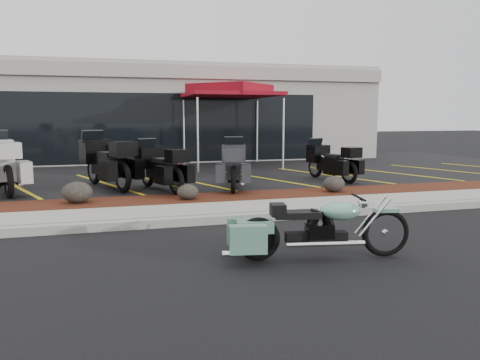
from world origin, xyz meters
name	(u,v)px	position (x,y,z in m)	size (l,w,h in m)	color
ground	(241,234)	(0.00, 0.00, 0.00)	(90.00, 90.00, 0.00)	black
curb	(228,219)	(0.00, 0.90, 0.07)	(24.00, 0.25, 0.15)	gray
sidewalk	(219,211)	(0.00, 1.60, 0.07)	(24.00, 1.20, 0.15)	gray
mulch_bed	(207,200)	(0.00, 2.80, 0.08)	(24.00, 1.20, 0.16)	#39140D
upper_lot	(175,173)	(0.00, 8.20, 0.07)	(26.00, 9.60, 0.15)	black
dealership_building	(156,115)	(0.00, 14.47, 2.01)	(18.00, 8.16, 4.00)	gray
boulder_left	(77,192)	(-2.75, 2.84, 0.38)	(0.63, 0.52, 0.44)	black
boulder_mid	(188,192)	(-0.46, 2.63, 0.33)	(0.47, 0.39, 0.33)	black
boulder_right	(334,184)	(3.07, 2.71, 0.35)	(0.53, 0.44, 0.38)	black
hero_cruiser	(386,226)	(1.60, -1.76, 0.45)	(2.54, 0.64, 0.89)	#6AA48A
touring_black_front	(94,157)	(-2.49, 5.60, 0.87)	(2.48, 0.95, 1.44)	black
touring_black_mid	(147,163)	(-1.16, 4.77, 0.77)	(2.15, 0.82, 1.25)	black
touring_grey	(234,160)	(1.11, 4.67, 0.79)	(2.18, 0.83, 1.27)	#313237
touring_black_rear	(316,158)	(3.75, 5.26, 0.73)	(2.01, 0.77, 1.17)	black
traffic_cone	(179,166)	(0.03, 7.52, 0.37)	(0.32, 0.32, 0.44)	red
popup_canopy	(231,92)	(2.11, 8.93, 2.79)	(4.02, 4.02, 2.91)	silver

